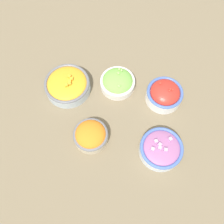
{
  "coord_description": "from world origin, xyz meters",
  "views": [
    {
      "loc": [
        0.06,
        -0.37,
        0.86
      ],
      "look_at": [
        0.0,
        0.0,
        0.03
      ],
      "focal_mm": 40.0,
      "sensor_mm": 36.0,
      "label": 1
    }
  ],
  "objects_px": {
    "bowl_red_onion": "(161,149)",
    "bowl_cherry_tomatoes": "(164,94)",
    "bowl_squash": "(67,85)",
    "bowl_lettuce": "(119,82)",
    "bowl_carrots": "(91,135)"
  },
  "relations": [
    {
      "from": "bowl_red_onion",
      "to": "bowl_cherry_tomatoes",
      "type": "xyz_separation_m",
      "value": [
        -0.01,
        0.21,
        0.01
      ]
    },
    {
      "from": "bowl_red_onion",
      "to": "bowl_cherry_tomatoes",
      "type": "bearing_deg",
      "value": 91.83
    },
    {
      "from": "bowl_lettuce",
      "to": "bowl_squash",
      "type": "height_order",
      "value": "bowl_lettuce"
    },
    {
      "from": "bowl_lettuce",
      "to": "bowl_red_onion",
      "type": "distance_m",
      "value": 0.3
    },
    {
      "from": "bowl_red_onion",
      "to": "bowl_carrots",
      "type": "xyz_separation_m",
      "value": [
        -0.25,
        0.01,
        0.0
      ]
    },
    {
      "from": "bowl_lettuce",
      "to": "bowl_carrots",
      "type": "xyz_separation_m",
      "value": [
        -0.06,
        -0.23,
        0.0
      ]
    },
    {
      "from": "bowl_squash",
      "to": "bowl_red_onion",
      "type": "xyz_separation_m",
      "value": [
        0.38,
        -0.19,
        -0.0
      ]
    },
    {
      "from": "bowl_squash",
      "to": "bowl_red_onion",
      "type": "distance_m",
      "value": 0.42
    },
    {
      "from": "bowl_cherry_tomatoes",
      "to": "bowl_red_onion",
      "type": "bearing_deg",
      "value": -88.17
    },
    {
      "from": "bowl_squash",
      "to": "bowl_lettuce",
      "type": "bearing_deg",
      "value": 13.8
    },
    {
      "from": "bowl_lettuce",
      "to": "bowl_carrots",
      "type": "relative_size",
      "value": 1.1
    },
    {
      "from": "bowl_lettuce",
      "to": "bowl_cherry_tomatoes",
      "type": "relative_size",
      "value": 1.0
    },
    {
      "from": "bowl_cherry_tomatoes",
      "to": "bowl_carrots",
      "type": "bearing_deg",
      "value": -139.86
    },
    {
      "from": "bowl_red_onion",
      "to": "bowl_carrots",
      "type": "bearing_deg",
      "value": 178.09
    },
    {
      "from": "bowl_squash",
      "to": "bowl_cherry_tomatoes",
      "type": "height_order",
      "value": "bowl_cherry_tomatoes"
    }
  ]
}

